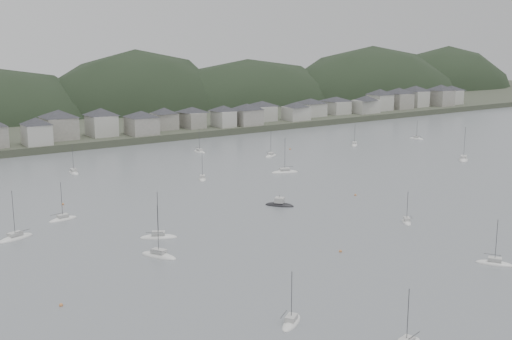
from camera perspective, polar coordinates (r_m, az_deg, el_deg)
ground at (r=140.81m, az=17.70°, el=-7.57°), size 900.00×900.00×0.00m
far_shore_land at (r=392.43m, az=-18.57°, el=4.79°), size 900.00×250.00×3.00m
forested_ridge at (r=371.20m, az=-16.62°, el=2.54°), size 851.55×103.94×102.57m
waterfront_town at (r=308.96m, az=-3.65°, el=4.97°), size 451.48×28.46×12.92m
moored_fleet at (r=176.33m, az=0.15°, el=-3.04°), size 238.76×166.52×13.29m
motor_launch_far at (r=175.42m, az=2.09°, el=-3.08°), size 7.24×8.09×3.92m
mooring_buoys at (r=180.23m, az=2.67°, el=-2.73°), size 172.21×153.65×0.70m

